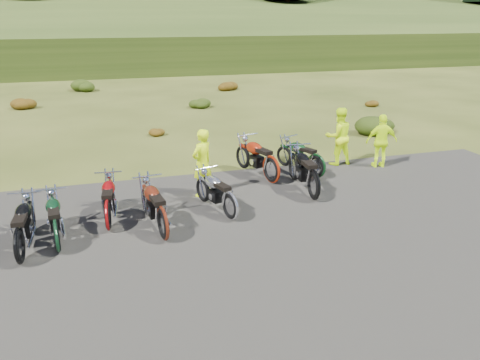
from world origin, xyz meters
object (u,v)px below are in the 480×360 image
object	(u,v)px
motorcycle_0	(22,264)
motorcycle_7	(316,178)
motorcycle_3	(230,220)
person_middle	(202,164)

from	to	relation	value
motorcycle_0	motorcycle_7	distance (m)	8.23
motorcycle_3	person_middle	world-z (taller)	person_middle
motorcycle_7	person_middle	distance (m)	3.66
motorcycle_0	motorcycle_3	bearing A→B (deg)	-77.59
motorcycle_7	person_middle	xyz separation A→B (m)	(-3.52, -0.48, 0.90)
motorcycle_0	motorcycle_7	xyz separation A→B (m)	(7.66, 3.01, 0.00)
motorcycle_0	person_middle	distance (m)	4.94
motorcycle_3	motorcycle_7	size ratio (longest dim) A/B	0.96
motorcycle_0	motorcycle_3	distance (m)	4.51
motorcycle_0	motorcycle_7	world-z (taller)	motorcycle_0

